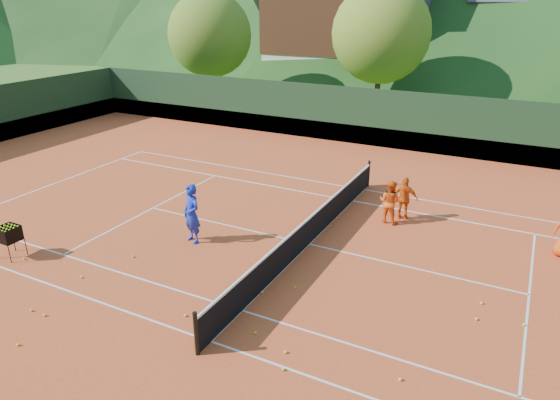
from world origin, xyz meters
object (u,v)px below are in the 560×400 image
at_px(student_b, 404,198).
at_px(chalet_left, 348,19).
at_px(ball_hopper, 9,234).
at_px(coach, 192,214).
at_px(chalet_mid, 555,29).
at_px(student_a, 390,202).
at_px(tennis_net, 309,230).

distance_m(student_b, chalet_left, 29.69).
relative_size(student_b, ball_hopper, 1.55).
height_order(coach, chalet_mid, chalet_mid).
relative_size(coach, student_b, 1.25).
distance_m(coach, student_a, 6.75).
distance_m(student_a, chalet_left, 30.02).
height_order(student_a, student_b, student_b).
relative_size(chalet_left, chalet_mid, 1.09).
relative_size(tennis_net, chalet_mid, 0.95).
bearing_deg(chalet_mid, chalet_left, -165.96).
relative_size(coach, ball_hopper, 1.94).
bearing_deg(student_b, chalet_left, -74.05).
bearing_deg(ball_hopper, chalet_mid, 70.66).
bearing_deg(chalet_mid, tennis_net, -100.01).
height_order(student_b, chalet_left, chalet_left).
height_order(coach, student_a, coach).
bearing_deg(chalet_left, coach, -78.16).
relative_size(student_a, chalet_mid, 0.12).
xyz_separation_m(coach, student_b, (5.54, 4.89, -0.19)).
relative_size(student_a, chalet_left, 0.11).
distance_m(coach, ball_hopper, 5.42).
xyz_separation_m(student_a, ball_hopper, (-9.42, -7.69, -0.03)).
bearing_deg(coach, tennis_net, 45.84).
relative_size(student_a, tennis_net, 0.13).
height_order(student_b, chalet_mid, chalet_mid).
xyz_separation_m(coach, chalet_left, (-6.61, 31.54, 4.66)).
height_order(student_b, ball_hopper, student_b).
relative_size(coach, chalet_mid, 0.15).
height_order(student_a, ball_hopper, student_a).
xyz_separation_m(tennis_net, ball_hopper, (-7.65, -4.89, 0.25)).
bearing_deg(ball_hopper, student_a, 39.25).
bearing_deg(student_b, ball_hopper, 31.48).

